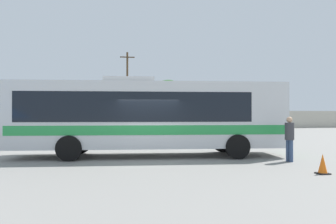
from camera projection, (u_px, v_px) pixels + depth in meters
ground_plane at (125, 140)px, 23.45m from camera, size 300.00×300.00×0.00m
perimeter_wall at (113, 120)px, 37.76m from camera, size 80.00×0.30×2.25m
coach_bus_silver_green at (146, 114)px, 14.61m from camera, size 12.18×4.16×3.52m
attendant_by_bus_door at (289, 136)px, 12.97m from camera, size 0.42×0.42×1.79m
parked_car_leftmost_dark_blue at (27, 125)px, 31.55m from camera, size 4.14×2.20×1.50m
parked_car_second_grey at (90, 124)px, 33.60m from camera, size 4.26×2.21×1.49m
parked_car_third_white at (154, 124)px, 34.84m from camera, size 4.21×2.29×1.41m
parked_car_rightmost_red at (215, 124)px, 36.03m from camera, size 4.26×2.06×1.51m
utility_pole_near at (127, 89)px, 40.18m from camera, size 1.80×0.24×9.49m
roadside_tree_left at (10, 99)px, 37.93m from camera, size 3.72×3.72×5.23m
roadside_tree_midleft at (118, 97)px, 43.68m from camera, size 4.81×4.81×6.18m
roadside_tree_midright at (168, 95)px, 45.12m from camera, size 4.94×4.94×6.57m
roadside_tree_right at (229, 97)px, 43.64m from camera, size 3.83×3.83×5.70m
traffic_cone_on_apron at (323, 164)px, 10.33m from camera, size 0.36×0.36×0.64m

